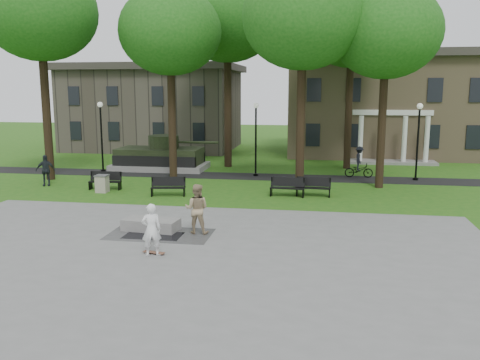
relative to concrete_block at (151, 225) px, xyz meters
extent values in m
plane|color=#225714|center=(1.97, 1.20, -0.24)|extent=(120.00, 120.00, 0.00)
cube|color=gray|center=(1.97, -3.80, -0.23)|extent=(22.00, 16.00, 0.02)
cube|color=black|center=(1.97, 13.20, -0.24)|extent=(44.00, 2.60, 0.01)
cube|color=#9E8460|center=(11.97, 27.20, 3.75)|extent=(16.00, 11.00, 8.00)
cube|color=#38332D|center=(11.97, 27.20, 8.06)|extent=(17.00, 12.00, 0.60)
cube|color=silver|center=(11.97, 21.70, 3.55)|extent=(6.00, 0.30, 0.40)
cube|color=#4C443D|center=(-9.03, 27.70, 3.35)|extent=(15.00, 10.00, 7.20)
cylinder|color=black|center=(-10.03, 10.20, 4.24)|extent=(0.52, 0.52, 8.96)
ellipsoid|color=#195714|center=(-10.03, 10.20, 9.84)|extent=(6.80, 6.80, 5.78)
cylinder|color=black|center=(-2.53, 11.70, 3.75)|extent=(0.48, 0.48, 8.00)
ellipsoid|color=#195714|center=(-2.53, 11.70, 8.76)|extent=(6.20, 6.20, 5.27)
cylinder|color=black|center=(5.47, 9.70, 3.92)|extent=(0.50, 0.50, 8.32)
ellipsoid|color=#195714|center=(5.47, 9.70, 9.12)|extent=(6.60, 6.60, 5.61)
cylinder|color=black|center=(9.97, 10.70, 3.59)|extent=(0.46, 0.46, 7.68)
ellipsoid|color=#195714|center=(9.97, 10.70, 8.40)|extent=(6.00, 6.00, 5.10)
cylinder|color=black|center=(-0.03, 17.20, 4.39)|extent=(0.54, 0.54, 9.28)
ellipsoid|color=#195714|center=(-0.03, 17.20, 10.20)|extent=(7.20, 7.20, 6.12)
cylinder|color=black|center=(8.47, 17.70, 4.08)|extent=(0.50, 0.50, 8.64)
ellipsoid|color=#195714|center=(8.47, 17.70, 9.47)|extent=(6.40, 6.40, 5.44)
cylinder|color=black|center=(-8.03, 13.50, 1.96)|extent=(0.12, 0.12, 4.40)
sphere|color=silver|center=(-8.03, 13.50, 4.30)|extent=(0.36, 0.36, 0.36)
cylinder|color=black|center=(-8.03, 13.50, -0.16)|extent=(0.32, 0.32, 0.16)
cylinder|color=black|center=(2.47, 13.50, 1.96)|extent=(0.12, 0.12, 4.40)
sphere|color=silver|center=(2.47, 13.50, 4.30)|extent=(0.36, 0.36, 0.36)
cylinder|color=black|center=(2.47, 13.50, -0.16)|extent=(0.32, 0.32, 0.16)
cylinder|color=black|center=(12.47, 13.50, 1.96)|extent=(0.12, 0.12, 4.40)
sphere|color=silver|center=(12.47, 13.50, 4.30)|extent=(0.36, 0.36, 0.36)
cylinder|color=black|center=(12.47, 13.50, -0.16)|extent=(0.32, 0.32, 0.16)
cube|color=gray|center=(-4.53, 15.20, -0.04)|extent=(6.50, 3.40, 0.40)
cube|color=#28321A|center=(-4.53, 15.20, 0.70)|extent=(5.80, 2.80, 1.10)
cube|color=black|center=(-4.53, 13.85, 0.51)|extent=(5.80, 0.35, 0.70)
cube|color=black|center=(-4.53, 16.55, 0.51)|extent=(5.80, 0.35, 0.70)
cylinder|color=#28321A|center=(-4.23, 15.20, 1.71)|extent=(2.10, 2.10, 0.90)
cylinder|color=#28321A|center=(-1.93, 15.20, 1.71)|extent=(3.20, 0.18, 0.18)
cube|color=black|center=(0.33, -0.73, -0.22)|extent=(2.20, 1.20, 0.00)
cube|color=gray|center=(0.00, 0.00, 0.00)|extent=(2.30, 1.25, 0.45)
cube|color=brown|center=(1.08, -2.86, -0.19)|extent=(0.80, 0.35, 0.07)
imported|color=white|center=(1.06, -3.00, 0.67)|extent=(0.77, 0.65, 1.80)
imported|color=tan|center=(1.91, -0.12, 0.75)|extent=(0.95, 0.74, 1.95)
imported|color=#22272D|center=(-9.19, 8.20, 0.66)|extent=(1.15, 0.79, 1.82)
imported|color=black|center=(9.05, 13.99, 0.22)|extent=(1.77, 0.64, 0.92)
imported|color=black|center=(9.05, 13.99, 0.97)|extent=(0.59, 1.00, 1.54)
cube|color=black|center=(-5.31, 7.65, 0.21)|extent=(1.82, 0.56, 0.05)
cube|color=black|center=(-5.31, 7.87, 0.51)|extent=(1.81, 0.26, 0.50)
cube|color=black|center=(-6.16, 7.65, -0.02)|extent=(0.09, 0.45, 0.45)
cube|color=black|center=(-4.46, 7.65, -0.02)|extent=(0.09, 0.45, 0.45)
cube|color=black|center=(-1.28, 6.50, 0.21)|extent=(1.85, 0.74, 0.05)
cube|color=black|center=(-1.28, 6.72, 0.51)|extent=(1.80, 0.45, 0.50)
cube|color=black|center=(-2.13, 6.50, -0.02)|extent=(0.13, 0.45, 0.45)
cube|color=black|center=(-0.43, 6.50, -0.02)|extent=(0.13, 0.45, 0.45)
cube|color=black|center=(4.93, 7.37, 0.21)|extent=(1.83, 0.58, 0.05)
cube|color=black|center=(4.93, 7.59, 0.51)|extent=(1.81, 0.28, 0.50)
cube|color=black|center=(4.08, 7.37, -0.02)|extent=(0.09, 0.45, 0.45)
cube|color=black|center=(5.78, 7.37, -0.02)|extent=(0.09, 0.45, 0.45)
cube|color=black|center=(6.28, 7.63, 0.21)|extent=(1.83, 0.58, 0.05)
cube|color=black|center=(6.28, 7.85, 0.51)|extent=(1.81, 0.28, 0.50)
cube|color=black|center=(5.43, 7.63, -0.02)|extent=(0.09, 0.45, 0.45)
cube|color=black|center=(7.13, 7.63, -0.02)|extent=(0.09, 0.45, 0.45)
cube|color=#A29885|center=(-5.14, 6.90, 0.21)|extent=(0.61, 0.61, 0.90)
cube|color=#4C4C4C|center=(-5.14, 6.90, 0.69)|extent=(0.67, 0.67, 0.06)
camera|label=1|loc=(6.60, -18.80, 5.33)|focal=38.00mm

